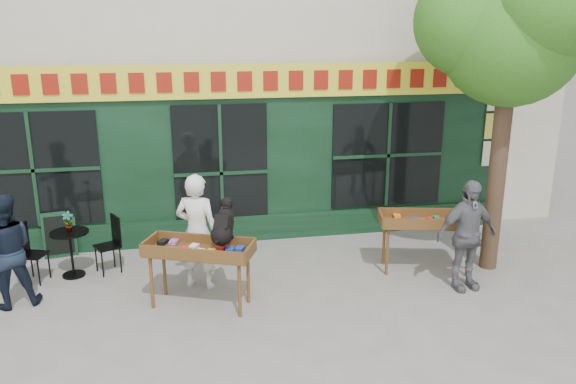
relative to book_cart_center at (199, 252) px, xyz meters
name	(u,v)px	position (x,y,z in m)	size (l,w,h in m)	color
ground	(236,296)	(0.53, 0.18, -0.82)	(80.00, 80.00, 0.00)	slate
street_tree	(514,13)	(4.87, 0.54, 3.29)	(3.05, 2.90, 5.60)	#382619
book_cart_center	(199,252)	(0.00, 0.00, 0.00)	(1.62, 1.15, 0.99)	brown
dog	(223,221)	(0.35, -0.05, 0.47)	(0.34, 0.60, 0.60)	black
woman	(197,232)	(0.00, 0.65, 0.08)	(0.66, 0.43, 1.81)	silver
book_cart_right	(427,223)	(3.70, 0.56, 0.00)	(1.60, 0.95, 0.99)	brown
man_right	(466,235)	(4.00, -0.19, 0.04)	(1.01, 0.42, 1.73)	#5A5A5F
bistro_table	(71,245)	(-2.00, 1.43, -0.28)	(0.60, 0.60, 0.76)	black
bistro_chair_left	(27,248)	(-2.63, 1.36, -0.26)	(0.46, 0.46, 0.95)	black
bistro_chair_right	(112,239)	(-1.37, 1.52, -0.26)	(0.49, 0.48, 0.95)	black
potted_plant	(68,222)	(-2.00, 1.43, 0.11)	(0.18, 0.12, 0.33)	gray
man_left	(5,251)	(-2.70, 0.53, 0.02)	(0.82, 0.64, 1.68)	black
chalkboard	(59,235)	(-2.35, 2.37, -0.42)	(0.58, 0.28, 0.79)	black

